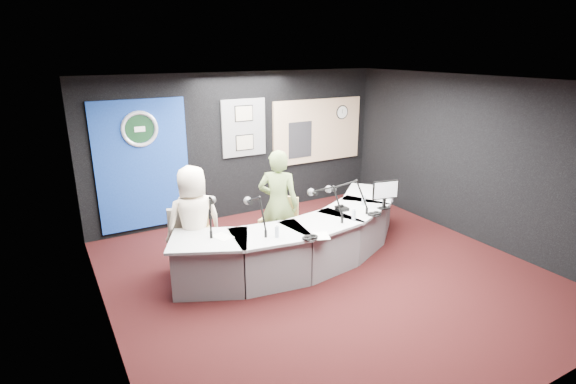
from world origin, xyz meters
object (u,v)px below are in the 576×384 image
armchair_right (279,230)px  armchair_left (196,246)px  person_woman (278,205)px  person_man (194,222)px  broadcast_desk (304,239)px

armchair_right → armchair_left: bearing=-127.9°
person_woman → armchair_right: bearing=85.0°
armchair_left → person_man: 0.38m
armchair_left → person_woman: (1.34, -0.08, 0.43)m
armchair_left → armchair_right: bearing=7.2°
broadcast_desk → person_man: (-1.60, 0.45, 0.45)m
armchair_left → person_woman: 1.41m
armchair_left → person_woman: person_woman is taller
person_man → person_woman: person_woman is taller
armchair_right → person_woman: (0.00, 0.00, 0.43)m
broadcast_desk → armchair_right: bearing=125.2°
broadcast_desk → person_woman: 0.67m
armchair_right → person_woman: person_woman is taller
armchair_left → person_woman: bearing=7.2°
broadcast_desk → armchair_right: armchair_right is taller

